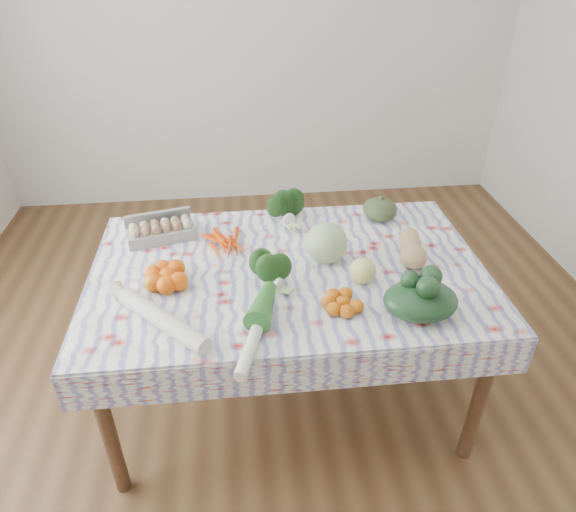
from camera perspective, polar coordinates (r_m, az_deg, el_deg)
The scene contains 17 objects.
ground at distance 2.68m, azimuth 0.00°, elevation -14.87°, with size 4.50×4.50×0.00m, color #55361D.
wall_back at distance 4.08m, azimuth -3.80°, elevation 24.71°, with size 4.00×0.04×2.80m, color silver.
dining_table at distance 2.22m, azimuth 0.00°, elevation -3.06°, with size 1.60×1.00×0.75m.
tablecloth at distance 2.18m, azimuth 0.00°, elevation -1.41°, with size 1.66×1.06×0.01m, color white.
egg_carton at distance 2.41m, azimuth -13.89°, elevation 2.58°, with size 0.30×0.12×0.08m, color #959591.
carrot_bunch at distance 2.32m, azimuth -6.92°, elevation 1.37°, with size 0.19×0.17×0.03m, color #EB4404.
kale_bunch at distance 2.47m, azimuth -0.39°, elevation 5.22°, with size 0.17×0.15×0.15m, color #183B13.
kabocha_squash at distance 2.55m, azimuth 10.19°, elevation 5.16°, with size 0.17×0.17×0.11m, color #41502B.
cabbage at distance 2.18m, azimuth 4.28°, elevation 1.46°, with size 0.18×0.18×0.18m, color #A6C184.
butternut_squash at distance 2.27m, azimuth 13.65°, elevation 0.93°, with size 0.11×0.24×0.11m, color tan.
orange_cluster at distance 2.11m, azimuth -13.21°, elevation -2.18°, with size 0.24×0.24×0.08m, color #F75A09.
broccoli at distance 2.03m, azimuth -2.06°, elevation -2.42°, with size 0.14×0.14×0.10m, color #1F4918.
mandarin_cluster at distance 1.95m, azimuth 6.13°, elevation -5.03°, with size 0.19×0.19×0.06m, color orange.
grapefruit at distance 2.08m, azimuth 8.30°, elevation -1.61°, with size 0.11×0.11×0.11m, color #E4DC76.
spinach_bag at distance 1.95m, azimuth 14.51°, elevation -4.80°, with size 0.28×0.22×0.12m, color black.
daikon at distance 1.90m, azimuth -13.72°, elevation -6.89°, with size 0.07×0.07×0.47m, color silver.
leek at distance 1.82m, azimuth -3.56°, elevation -8.30°, with size 0.05×0.05×0.44m, color white.
Camera 1 is at (-0.20, -1.78, 1.99)m, focal length 32.00 mm.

